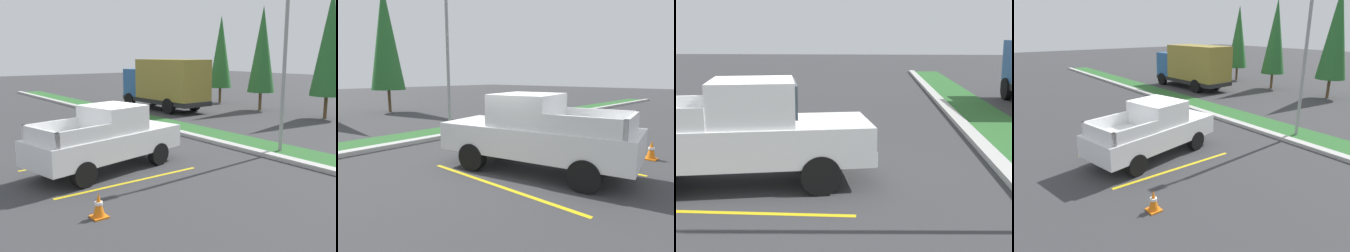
# 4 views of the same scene
# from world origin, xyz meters

# --- Properties ---
(ground_plane) EXTENTS (120.00, 120.00, 0.00)m
(ground_plane) POSITION_xyz_m (0.00, 0.00, 0.00)
(ground_plane) COLOR #38383A
(parking_line_near) EXTENTS (0.12, 4.80, 0.01)m
(parking_line_near) POSITION_xyz_m (-1.06, -0.54, 0.00)
(parking_line_near) COLOR yellow
(parking_line_near) RESTS_ON ground
(parking_line_far) EXTENTS (0.12, 4.80, 0.01)m
(parking_line_far) POSITION_xyz_m (2.04, -0.54, 0.00)
(parking_line_far) COLOR yellow
(parking_line_far) RESTS_ON ground
(curb_strip) EXTENTS (56.00, 0.40, 0.15)m
(curb_strip) POSITION_xyz_m (0.00, 5.00, 0.07)
(curb_strip) COLOR #B2B2AD
(curb_strip) RESTS_ON ground
(grass_median) EXTENTS (56.00, 1.80, 0.06)m
(grass_median) POSITION_xyz_m (0.00, 6.10, 0.03)
(grass_median) COLOR #2D662D
(grass_median) RESTS_ON ground
(pickup_truck_main) EXTENTS (2.93, 5.50, 2.10)m
(pickup_truck_main) POSITION_xyz_m (0.48, -0.49, 1.04)
(pickup_truck_main) COLOR black
(pickup_truck_main) RESTS_ON ground
(street_light) EXTENTS (0.24, 1.49, 6.86)m
(street_light) POSITION_xyz_m (2.43, 5.75, 3.98)
(street_light) COLOR gray
(street_light) RESTS_ON ground
(cypress_tree_right_inner) EXTENTS (2.31, 2.31, 8.89)m
(cypress_tree_right_inner) POSITION_xyz_m (4.23, 15.33, 5.24)
(cypress_tree_right_inner) COLOR brown
(cypress_tree_right_inner) RESTS_ON ground
(traffic_cone) EXTENTS (0.36, 0.36, 0.60)m
(traffic_cone) POSITION_xyz_m (3.78, -2.51, 0.29)
(traffic_cone) COLOR orange
(traffic_cone) RESTS_ON ground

